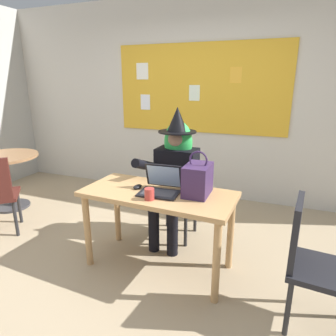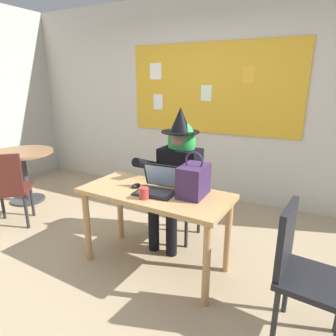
{
  "view_description": "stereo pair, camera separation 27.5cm",
  "coord_description": "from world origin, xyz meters",
  "views": [
    {
      "loc": [
        1.08,
        -2.11,
        1.66
      ],
      "look_at": [
        0.14,
        0.36,
        0.87
      ],
      "focal_mm": 31.23,
      "sensor_mm": 36.0,
      "label": 1
    },
    {
      "loc": [
        1.33,
        -2.0,
        1.66
      ],
      "look_at": [
        0.14,
        0.36,
        0.87
      ],
      "focal_mm": 31.23,
      "sensor_mm": 36.0,
      "label": 2
    }
  ],
  "objects": [
    {
      "name": "desk_main",
      "position": [
        0.16,
        0.07,
        0.63
      ],
      "size": [
        1.35,
        0.67,
        0.74
      ],
      "rotation": [
        0.0,
        0.0,
        -0.05
      ],
      "color": "tan",
      "rests_on": "ground"
    },
    {
      "name": "chair_at_desk",
      "position": [
        0.12,
        0.73,
        0.52
      ],
      "size": [
        0.43,
        0.43,
        0.92
      ],
      "rotation": [
        0.0,
        0.0,
        -1.59
      ],
      "color": "black",
      "rests_on": "ground"
    },
    {
      "name": "chair_extra_corner",
      "position": [
        1.37,
        -0.19,
        0.52
      ],
      "size": [
        0.46,
        0.46,
        0.92
      ],
      "rotation": [
        0.0,
        0.0,
        6.17
      ],
      "color": "black",
      "rests_on": "ground"
    },
    {
      "name": "coffee_mug",
      "position": [
        0.16,
        -0.12,
        0.78
      ],
      "size": [
        0.08,
        0.08,
        0.09
      ],
      "primitive_type": "cylinder",
      "color": "#B23833",
      "rests_on": "desk_main"
    },
    {
      "name": "chair_spare_by_window",
      "position": [
        -1.71,
        -0.03,
        0.51
      ],
      "size": [
        0.59,
        0.59,
        0.9
      ],
      "rotation": [
        0.0,
        0.0,
        2.28
      ],
      "color": "#4C1E19",
      "rests_on": "ground"
    },
    {
      "name": "handbag",
      "position": [
        0.49,
        0.13,
        0.87
      ],
      "size": [
        0.2,
        0.3,
        0.38
      ],
      "rotation": [
        0.0,
        0.0,
        0.11
      ],
      "color": "#38234C",
      "rests_on": "desk_main"
    },
    {
      "name": "wall_back_bulletin",
      "position": [
        0.0,
        1.98,
        1.4
      ],
      "size": [
        6.29,
        2.1,
        2.77
      ],
      "color": "beige",
      "rests_on": "ground"
    },
    {
      "name": "side_table_round",
      "position": [
        -2.22,
        0.57,
        0.54
      ],
      "size": [
        0.82,
        0.82,
        0.73
      ],
      "color": "#8E6642",
      "rests_on": "ground"
    },
    {
      "name": "computer_mouse",
      "position": [
        -0.04,
        0.08,
        0.75
      ],
      "size": [
        0.07,
        0.11,
        0.03
      ],
      "primitive_type": "ellipsoid",
      "rotation": [
        0.0,
        0.0,
        -0.12
      ],
      "color": "black",
      "rests_on": "desk_main"
    },
    {
      "name": "laptop",
      "position": [
        0.18,
        0.07,
        0.79
      ],
      "size": [
        0.35,
        0.31,
        0.23
      ],
      "rotation": [
        0.0,
        0.0,
        0.06
      ],
      "color": "black",
      "rests_on": "desk_main"
    },
    {
      "name": "person_costumed",
      "position": [
        0.12,
        0.6,
        0.8
      ],
      "size": [
        0.6,
        0.66,
        1.41
      ],
      "rotation": [
        0.0,
        0.0,
        -1.6
      ],
      "color": "black",
      "rests_on": "ground"
    },
    {
      "name": "ground_plane",
      "position": [
        0.0,
        0.0,
        0.0
      ],
      "size": [
        24.0,
        24.0,
        0.0
      ],
      "primitive_type": "plane",
      "color": "tan"
    }
  ]
}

